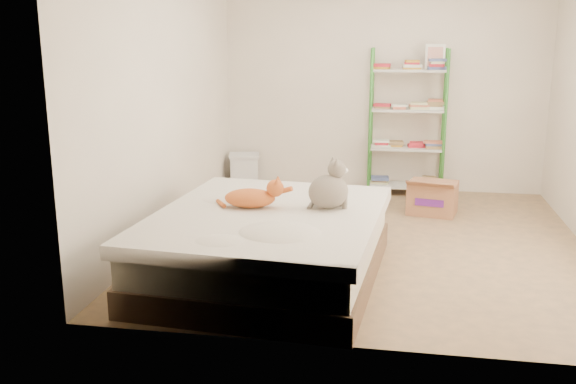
% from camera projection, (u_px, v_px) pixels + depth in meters
% --- Properties ---
extents(room, '(3.81, 4.21, 2.61)m').
position_uv_depth(room, '(376.00, 99.00, 5.61)').
color(room, '#A47E51').
rests_on(room, ground).
extents(bed, '(1.83, 2.21, 0.53)m').
position_uv_depth(bed, '(269.00, 245.00, 4.98)').
color(bed, brown).
rests_on(bed, ground).
extents(orange_cat, '(0.49, 0.30, 0.19)m').
position_uv_depth(orange_cat, '(250.00, 196.00, 5.01)').
color(orange_cat, orange).
rests_on(orange_cat, bed).
extents(grey_cat, '(0.43, 0.40, 0.39)m').
position_uv_depth(grey_cat, '(328.00, 184.00, 4.96)').
color(grey_cat, gray).
rests_on(grey_cat, bed).
extents(shelf_unit, '(0.88, 0.36, 1.74)m').
position_uv_depth(shelf_unit, '(408.00, 122.00, 7.46)').
color(shelf_unit, '#378732').
rests_on(shelf_unit, ground).
extents(cardboard_box, '(0.56, 0.55, 0.40)m').
position_uv_depth(cardboard_box, '(433.00, 198.00, 6.78)').
color(cardboard_box, '#A16B44').
rests_on(cardboard_box, ground).
extents(white_bin, '(0.42, 0.39, 0.42)m').
position_uv_depth(white_bin, '(244.00, 171.00, 7.91)').
color(white_bin, silver).
rests_on(white_bin, ground).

